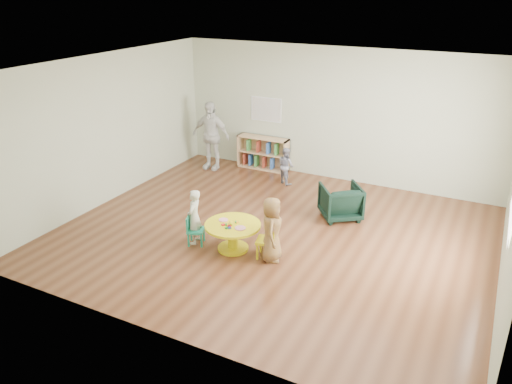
% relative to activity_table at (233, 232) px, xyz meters
% --- Properties ---
extents(room, '(7.10, 7.00, 2.80)m').
position_rel_activity_table_xyz_m(room, '(0.38, 0.76, 1.58)').
color(room, '#542E1A').
rests_on(room, ground).
extents(activity_table, '(0.90, 0.90, 0.49)m').
position_rel_activity_table_xyz_m(activity_table, '(0.00, 0.00, 0.00)').
color(activity_table, yellow).
rests_on(activity_table, ground).
extents(kid_chair_left, '(0.35, 0.35, 0.50)m').
position_rel_activity_table_xyz_m(kid_chair_left, '(-0.66, -0.13, -0.04)').
color(kid_chair_left, '#1B9573').
rests_on(kid_chair_left, ground).
extents(kid_chair_right, '(0.37, 0.37, 0.57)m').
position_rel_activity_table_xyz_m(kid_chair_right, '(0.62, 0.04, -0.01)').
color(kid_chair_right, yellow).
rests_on(kid_chair_right, ground).
extents(bookshelf, '(1.20, 0.30, 0.75)m').
position_rel_activity_table_xyz_m(bookshelf, '(-1.25, 3.62, 0.06)').
color(bookshelf, tan).
rests_on(bookshelf, ground).
extents(alphabet_poster, '(0.74, 0.01, 0.54)m').
position_rel_activity_table_xyz_m(alphabet_poster, '(-1.23, 3.75, 1.04)').
color(alphabet_poster, white).
rests_on(alphabet_poster, ground).
extents(armchair, '(0.95, 0.95, 0.63)m').
position_rel_activity_table_xyz_m(armchair, '(1.16, 1.90, 0.00)').
color(armchair, black).
rests_on(armchair, ground).
extents(child_left, '(0.29, 0.38, 0.93)m').
position_rel_activity_table_xyz_m(child_left, '(-0.67, -0.08, 0.15)').
color(child_left, silver).
rests_on(child_left, ground).
extents(child_right, '(0.48, 0.59, 1.03)m').
position_rel_activity_table_xyz_m(child_right, '(0.68, -0.01, 0.21)').
color(child_right, orange).
rests_on(child_right, ground).
extents(toddler, '(0.48, 0.45, 0.79)m').
position_rel_activity_table_xyz_m(toddler, '(-0.40, 3.01, 0.08)').
color(toddler, '#1B2044').
rests_on(toddler, ground).
extents(adult_caretaker, '(0.93, 0.42, 1.55)m').
position_rel_activity_table_xyz_m(adult_caretaker, '(-2.31, 3.09, 0.47)').
color(adult_caretaker, silver).
rests_on(adult_caretaker, ground).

